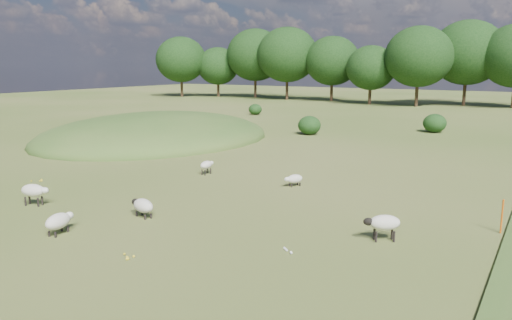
{
  "coord_description": "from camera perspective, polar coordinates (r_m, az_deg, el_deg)",
  "views": [
    {
      "loc": [
        14.73,
        -16.95,
        5.73
      ],
      "look_at": [
        2.0,
        4.0,
        1.0
      ],
      "focal_mm": 35.0,
      "sensor_mm": 36.0,
      "label": 1
    }
  ],
  "objects": [
    {
      "name": "sheep_0",
      "position": [
        16.96,
        14.38,
        -6.97
      ],
      "size": [
        1.24,
        0.99,
        0.88
      ],
      "rotation": [
        0.0,
        0.0,
        3.7
      ],
      "color": "#BEB29E",
      "rests_on": "ground"
    },
    {
      "name": "sheep_2",
      "position": [
        22.38,
        -24.06,
        -3.22
      ],
      "size": [
        1.3,
        0.83,
        0.9
      ],
      "rotation": [
        0.0,
        0.0,
        0.31
      ],
      "color": "#BEB29E",
      "rests_on": "ground"
    },
    {
      "name": "marker_post",
      "position": [
        19.13,
        26.3,
        -5.79
      ],
      "size": [
        0.06,
        0.06,
        1.2
      ],
      "primitive_type": "cylinder",
      "color": "#D8590C",
      "rests_on": "ground"
    },
    {
      "name": "sheep_3",
      "position": [
        18.4,
        -21.62,
        -6.5
      ],
      "size": [
        0.75,
        1.31,
        0.73
      ],
      "rotation": [
        0.0,
        0.0,
        1.77
      ],
      "color": "#BEB29E",
      "rests_on": "ground"
    },
    {
      "name": "sheep_1",
      "position": [
        19.43,
        -12.82,
        -5.1
      ],
      "size": [
        1.3,
        0.78,
        0.72
      ],
      "rotation": [
        0.0,
        0.0,
        2.9
      ],
      "color": "#BEB29E",
      "rests_on": "ground"
    },
    {
      "name": "ground",
      "position": [
        40.19,
        9.46,
        2.57
      ],
      "size": [
        160.0,
        160.0,
        0.0
      ],
      "primitive_type": "plane",
      "color": "#3D5B1C",
      "rests_on": "ground"
    },
    {
      "name": "sheep_4",
      "position": [
        26.36,
        -5.67,
        -0.57
      ],
      "size": [
        0.45,
        1.0,
        0.72
      ],
      "rotation": [
        0.0,
        0.0,
        1.56
      ],
      "color": "#BEB29E",
      "rests_on": "ground"
    },
    {
      "name": "treeline",
      "position": [
        74.09,
        19.35,
        10.96
      ],
      "size": [
        96.28,
        14.66,
        11.7
      ],
      "color": "black",
      "rests_on": "ground"
    },
    {
      "name": "sheep_5",
      "position": [
        23.76,
        4.39,
        -2.17
      ],
      "size": [
        0.78,
        1.01,
        0.57
      ],
      "rotation": [
        0.0,
        0.0,
        4.19
      ],
      "color": "#BEB29E",
      "rests_on": "ground"
    },
    {
      "name": "shrubs",
      "position": [
        45.64,
        10.12,
        4.48
      ],
      "size": [
        22.63,
        13.37,
        1.58
      ],
      "color": "black",
      "rests_on": "ground"
    },
    {
      "name": "mound",
      "position": [
        39.82,
        -11.32,
        2.43
      ],
      "size": [
        16.0,
        20.0,
        4.0
      ],
      "primitive_type": "ellipsoid",
      "color": "#33561E",
      "rests_on": "ground"
    }
  ]
}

